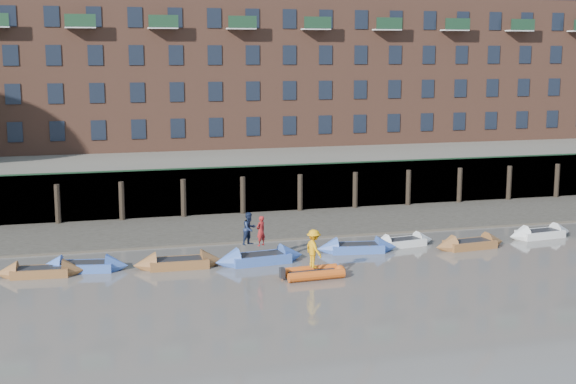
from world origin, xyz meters
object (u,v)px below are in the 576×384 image
object	(u,v)px
rowboat_7	(540,234)
rowboat_5	(402,242)
rib_tender	(315,273)
person_rower_b	(249,229)
person_rib_crew	(314,249)
rowboat_1	(84,266)
rowboat_3	(260,258)
rowboat_6	(470,244)
person_rower_a	(261,231)
rowboat_4	(357,248)
rowboat_2	(179,263)
rowboat_0	(40,272)

from	to	relation	value
rowboat_7	rowboat_5	bearing A→B (deg)	172.66
rowboat_5	rowboat_7	bearing A→B (deg)	-9.48
rib_tender	person_rower_b	size ratio (longest dim) A/B	1.82
rowboat_5	person_rib_crew	distance (m)	8.38
rowboat_1	rib_tender	size ratio (longest dim) A/B	1.45
rowboat_1	person_rower_b	distance (m)	8.56
rowboat_5	person_rib_crew	xyz separation A→B (m)	(-6.71, -4.86, 1.24)
rowboat_3	rowboat_6	distance (m)	12.12
rowboat_6	person_rower_a	distance (m)	12.16
rowboat_6	rib_tender	size ratio (longest dim) A/B	1.43
rowboat_4	person_rower_b	bearing A→B (deg)	-166.21
rowboat_3	rib_tender	size ratio (longest dim) A/B	1.57
rowboat_4	person_rower_a	distance (m)	5.93
rowboat_4	rowboat_5	size ratio (longest dim) A/B	1.11
rowboat_2	rowboat_5	distance (m)	12.92
rowboat_2	person_rower_a	distance (m)	4.50
rowboat_1	rib_tender	distance (m)	11.66
rowboat_4	rowboat_0	bearing A→B (deg)	-170.33
rowboat_6	rowboat_3	bearing A→B (deg)	174.55
rowboat_1	rowboat_6	size ratio (longest dim) A/B	1.01
rowboat_1	person_rower_b	xyz separation A→B (m)	(8.40, -0.54, 1.58)
rowboat_7	person_rib_crew	bearing A→B (deg)	-169.29
person_rib_crew	person_rower_b	bearing A→B (deg)	20.77
rowboat_4	person_rower_b	xyz separation A→B (m)	(-6.18, -0.64, 1.57)
rowboat_3	rowboat_7	world-z (taller)	rowboat_3
rowboat_2	rowboat_5	size ratio (longest dim) A/B	1.13
rowboat_1	person_rower_b	world-z (taller)	person_rower_b
rowboat_2	person_rower_a	xyz separation A→B (m)	(4.24, -0.26, 1.49)
person_rib_crew	rowboat_1	bearing A→B (deg)	55.86
rowboat_2	rib_tender	world-z (taller)	rowboat_2
rowboat_1	rowboat_4	size ratio (longest dim) A/B	0.99
person_rib_crew	rowboat_6	bearing A→B (deg)	-84.92
rowboat_7	rowboat_0	bearing A→B (deg)	175.86
person_rower_b	rowboat_3	bearing A→B (deg)	-63.79
rowboat_5	rib_tender	xyz separation A→B (m)	(-6.62, -4.86, 0.03)
rowboat_1	rowboat_2	world-z (taller)	rowboat_2
rowboat_2	person_rib_crew	size ratio (longest dim) A/B	2.47
rowboat_0	rowboat_6	size ratio (longest dim) A/B	0.96
rowboat_1	rowboat_7	distance (m)	26.26
person_rower_a	person_rower_b	size ratio (longest dim) A/B	0.91
person_rower_a	person_rower_b	bearing A→B (deg)	-66.42
rowboat_6	person_rower_b	size ratio (longest dim) A/B	2.60
rowboat_7	person_rower_b	distance (m)	17.96
rowboat_3	person_rib_crew	bearing A→B (deg)	-66.05
rowboat_6	person_rib_crew	world-z (taller)	person_rib_crew
person_rower_a	rib_tender	bearing A→B (deg)	87.75
rowboat_5	rowboat_7	world-z (taller)	rowboat_7
rowboat_0	person_rib_crew	world-z (taller)	person_rib_crew
rowboat_4	rowboat_7	bearing A→B (deg)	10.06
rowboat_7	person_rower_a	bearing A→B (deg)	178.61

